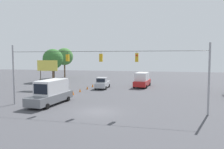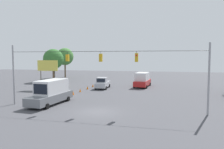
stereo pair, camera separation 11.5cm
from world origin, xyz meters
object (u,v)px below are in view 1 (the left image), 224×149
at_px(tree_horizon_left, 64,57).
at_px(pickup_truck_silver_withflow_far, 102,83).
at_px(traffic_cone_second, 73,93).
at_px(work_zone_sign, 52,86).
at_px(traffic_cone_farthest, 96,84).
at_px(traffic_cone_fifth, 93,85).
at_px(box_truck_grey_parked_shoulder, 51,92).
at_px(roadside_billboard, 47,68).
at_px(overhead_signal_span, 102,70).
at_px(box_truck_red_oncoming_deep, 142,80).
at_px(traffic_cone_fourth, 87,88).
at_px(tree_horizon_right, 53,59).
at_px(traffic_cone_nearest, 64,97).
at_px(traffic_cone_third, 80,90).

bearing_deg(tree_horizon_left, pickup_truck_silver_withflow_far, 130.94).
xyz_separation_m(traffic_cone_second, work_zone_sign, (1.11, 4.39, 1.67)).
bearing_deg(traffic_cone_farthest, traffic_cone_fifth, 92.96).
height_order(box_truck_grey_parked_shoulder, work_zone_sign, box_truck_grey_parked_shoulder).
distance_m(traffic_cone_farthest, roadside_billboard, 10.94).
relative_size(overhead_signal_span, box_truck_red_oncoming_deep, 3.29).
bearing_deg(traffic_cone_second, tree_horizon_left, -62.32).
height_order(overhead_signal_span, pickup_truck_silver_withflow_far, overhead_signal_span).
relative_size(traffic_cone_farthest, tree_horizon_left, 0.07).
distance_m(box_truck_red_oncoming_deep, roadside_billboard, 18.31).
distance_m(box_truck_red_oncoming_deep, traffic_cone_farthest, 9.74).
relative_size(traffic_cone_second, traffic_cone_farthest, 1.00).
bearing_deg(traffic_cone_fourth, tree_horizon_right, -41.52).
distance_m(traffic_cone_nearest, traffic_cone_second, 3.31).
distance_m(overhead_signal_span, traffic_cone_third, 13.56).
relative_size(traffic_cone_third, roadside_billboard, 0.12).
height_order(overhead_signal_span, traffic_cone_second, overhead_signal_span).
height_order(box_truck_grey_parked_shoulder, traffic_cone_second, box_truck_grey_parked_shoulder).
relative_size(box_truck_grey_parked_shoulder, traffic_cone_fourth, 11.86).
bearing_deg(traffic_cone_third, roadside_billboard, -15.38).
xyz_separation_m(box_truck_grey_parked_shoulder, traffic_cone_fifth, (-0.10, -16.22, -1.17)).
height_order(roadside_billboard, work_zone_sign, roadside_billboard).
distance_m(roadside_billboard, tree_horizon_left, 23.82).
xyz_separation_m(overhead_signal_span, box_truck_red_oncoming_deep, (-2.70, -19.81, -3.07)).
xyz_separation_m(overhead_signal_span, traffic_cone_fifth, (6.81, -17.37, -4.17)).
distance_m(box_truck_red_oncoming_deep, work_zone_sign, 19.50).
relative_size(box_truck_grey_parked_shoulder, work_zone_sign, 2.63).
distance_m(box_truck_grey_parked_shoulder, traffic_cone_second, 6.87).
height_order(traffic_cone_third, traffic_cone_fifth, same).
bearing_deg(pickup_truck_silver_withflow_far, box_truck_grey_parked_shoulder, 80.45).
distance_m(pickup_truck_silver_withflow_far, traffic_cone_second, 8.41).
relative_size(traffic_cone_third, tree_horizon_left, 0.07).
bearing_deg(pickup_truck_silver_withflow_far, tree_horizon_right, -32.33).
bearing_deg(work_zone_sign, box_truck_red_oncoming_deep, -123.34).
relative_size(traffic_cone_nearest, tree_horizon_right, 0.08).
xyz_separation_m(traffic_cone_fifth, traffic_cone_farthest, (0.16, -3.00, 0.00)).
xyz_separation_m(traffic_cone_fourth, tree_horizon_right, (12.95, -11.46, 5.11)).
height_order(overhead_signal_span, roadside_billboard, overhead_signal_span).
relative_size(box_truck_grey_parked_shoulder, box_truck_red_oncoming_deep, 1.08).
height_order(traffic_cone_nearest, tree_horizon_left, tree_horizon_left).
bearing_deg(roadside_billboard, box_truck_red_oncoming_deep, -157.46).
bearing_deg(box_truck_red_oncoming_deep, overhead_signal_span, 82.23).
bearing_deg(box_truck_grey_parked_shoulder, traffic_cone_nearest, -90.19).
xyz_separation_m(overhead_signal_span, tree_horizon_right, (19.74, -25.63, 0.94)).
xyz_separation_m(overhead_signal_span, traffic_cone_third, (6.92, -10.90, -4.17)).
xyz_separation_m(pickup_truck_silver_withflow_far, traffic_cone_fourth, (2.38, 1.76, -0.66)).
xyz_separation_m(pickup_truck_silver_withflow_far, traffic_cone_third, (2.50, 5.03, -0.66)).
xyz_separation_m(traffic_cone_third, traffic_cone_fourth, (-0.12, -3.27, 0.00)).
relative_size(traffic_cone_third, tree_horizon_right, 0.08).
height_order(box_truck_red_oncoming_deep, roadside_billboard, roadside_billboard).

